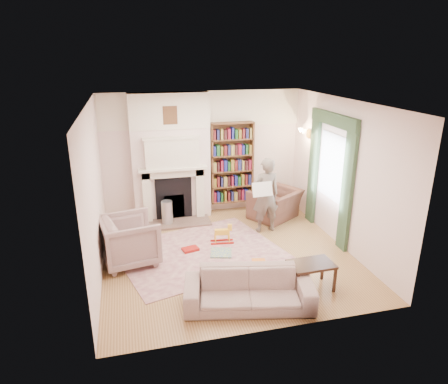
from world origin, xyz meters
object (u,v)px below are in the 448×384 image
object	(u,v)px
armchair_left	(130,240)
paraffin_heater	(167,213)
rocking_horse	(222,234)
bookcase	(232,163)
armchair_reading	(275,204)
coffee_table	(310,276)
sofa	(249,289)
man_reading	(266,195)

from	to	relation	value
armchair_left	paraffin_heater	distance (m)	1.72
rocking_horse	bookcase	bearing A→B (deg)	76.25
bookcase	armchair_reading	xyz separation A→B (m)	(0.83, -0.70, -0.84)
bookcase	armchair_left	world-z (taller)	bookcase
armchair_reading	coffee_table	xyz separation A→B (m)	(-0.48, -2.86, -0.11)
paraffin_heater	sofa	bearing A→B (deg)	-75.53
armchair_left	rocking_horse	bearing A→B (deg)	-90.10
armchair_reading	coffee_table	size ratio (longest dim) A/B	1.47
armchair_reading	armchair_left	bearing A→B (deg)	-10.37
coffee_table	rocking_horse	world-z (taller)	coffee_table
bookcase	armchair_left	size ratio (longest dim) A/B	1.95
armchair_left	coffee_table	size ratio (longest dim) A/B	1.36
armchair_reading	rocking_horse	bearing A→B (deg)	0.89
bookcase	paraffin_heater	world-z (taller)	bookcase
armchair_reading	sofa	world-z (taller)	armchair_reading
rocking_horse	coffee_table	bearing A→B (deg)	-55.26
sofa	rocking_horse	distance (m)	2.11
armchair_reading	man_reading	world-z (taller)	man_reading
bookcase	rocking_horse	world-z (taller)	bookcase
sofa	coffee_table	world-z (taller)	sofa
bookcase	man_reading	xyz separation A→B (m)	(0.38, -1.30, -0.38)
coffee_table	rocking_horse	xyz separation A→B (m)	(-0.99, 1.90, -0.03)
armchair_left	paraffin_heater	xyz separation A→B (m)	(0.81, 1.50, -0.16)
paraffin_heater	rocking_horse	size ratio (longest dim) A/B	1.22
armchair_reading	rocking_horse	world-z (taller)	armchair_reading
paraffin_heater	coffee_table	bearing A→B (deg)	-57.70
armchair_reading	armchair_left	distance (m)	3.48
armchair_left	bookcase	bearing A→B (deg)	-61.27
man_reading	coffee_table	size ratio (longest dim) A/B	2.28
paraffin_heater	bookcase	bearing A→B (deg)	17.30
man_reading	paraffin_heater	bearing A→B (deg)	-25.38
armchair_left	sofa	size ratio (longest dim) A/B	0.50
coffee_table	paraffin_heater	distance (m)	3.62
armchair_reading	armchair_left	xyz separation A→B (m)	(-3.23, -1.30, 0.10)
armchair_reading	man_reading	bearing A→B (deg)	20.87
armchair_left	man_reading	world-z (taller)	man_reading
armchair_reading	paraffin_heater	distance (m)	2.43
sofa	rocking_horse	bearing A→B (deg)	99.14
man_reading	rocking_horse	xyz separation A→B (m)	(-1.02, -0.36, -0.60)
armchair_reading	man_reading	distance (m)	0.88
man_reading	coffee_table	xyz separation A→B (m)	(-0.03, -2.26, -0.57)
paraffin_heater	armchair_reading	bearing A→B (deg)	-4.81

